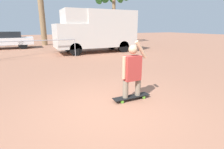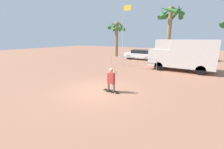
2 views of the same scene
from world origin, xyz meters
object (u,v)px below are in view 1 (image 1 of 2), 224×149
(skateboard, at_px, (131,97))
(person_skateboarder, at_px, (132,69))
(camper_van, at_px, (97,30))
(parked_car_white, at_px, (4,40))

(skateboard, bearing_deg, person_skateboarder, 180.00)
(skateboard, xyz_separation_m, person_skateboarder, (-0.00, 0.00, 0.73))
(camper_van, distance_m, parked_car_white, 8.12)
(parked_car_white, bearing_deg, skateboard, -74.02)
(skateboard, relative_size, camper_van, 0.18)
(skateboard, bearing_deg, parked_car_white, 105.98)
(person_skateboarder, relative_size, parked_car_white, 0.31)
(parked_car_white, bearing_deg, person_skateboarder, -74.03)
(person_skateboarder, bearing_deg, skateboard, 0.00)
(person_skateboarder, bearing_deg, camper_van, 74.34)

